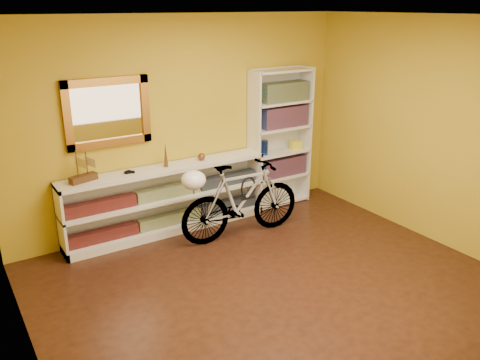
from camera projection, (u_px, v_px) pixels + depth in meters
floor at (277, 289)px, 4.95m from camera, size 4.50×4.00×0.01m
ceiling at (285, 16)px, 4.07m from camera, size 4.50×4.00×0.01m
back_wall at (184, 123)px, 6.11m from camera, size 4.50×0.01×2.60m
left_wall at (17, 220)px, 3.38m from camera, size 0.01×4.00×2.60m
right_wall at (439, 133)px, 5.65m from camera, size 0.01×4.00×2.60m
gilt_mirror at (108, 113)px, 5.51m from camera, size 0.98×0.06×0.78m
wall_socket at (245, 189)px, 6.90m from camera, size 0.09×0.02×0.09m
console_unit at (168, 199)px, 6.08m from camera, size 2.60×0.35×0.85m
cd_row_lower at (170, 219)px, 6.15m from camera, size 2.50×0.13×0.14m
cd_row_upper at (168, 192)px, 6.02m from camera, size 2.50×0.13×0.14m
model_ship at (82, 166)px, 5.37m from camera, size 0.33×0.20×0.37m
toy_car at (130, 173)px, 5.70m from camera, size 0.00×0.00×0.00m
bronze_ornament at (166, 154)px, 5.88m from camera, size 0.05×0.05×0.31m
decorative_orb at (201, 157)px, 6.16m from camera, size 0.09×0.09×0.09m
bookcase at (280, 139)px, 6.79m from camera, size 0.90×0.30×1.90m
book_row_a at (282, 166)px, 6.95m from camera, size 0.70×0.22×0.26m
book_row_b at (283, 116)px, 6.71m from camera, size 0.70×0.22×0.28m
book_row_c at (284, 92)px, 6.60m from camera, size 0.70×0.22×0.25m
travel_mug at (265, 148)px, 6.66m from camera, size 0.09×0.09×0.20m
red_tin at (268, 95)px, 6.50m from camera, size 0.18×0.18×0.20m
yellow_bag at (296, 145)px, 6.92m from camera, size 0.17×0.13×0.12m
bicycle at (241, 200)px, 5.93m from camera, size 0.52×1.63×0.95m
helmet at (193, 180)px, 5.53m from camera, size 0.29×0.27×0.22m
u_lock at (248, 188)px, 5.93m from camera, size 0.21×0.02×0.21m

